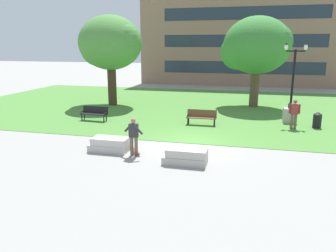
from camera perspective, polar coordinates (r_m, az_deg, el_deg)
name	(u,v)px	position (r m, az deg, el deg)	size (l,w,h in m)	color
ground_plane	(187,144)	(16.32, 3.38, -3.07)	(140.00, 140.00, 0.00)	gray
grass_lawn	(211,107)	(25.95, 7.42, 3.28)	(40.00, 20.00, 0.02)	#4C8438
concrete_block_center	(110,145)	(15.31, -10.11, -3.22)	(1.80, 0.90, 0.64)	#BCB7B2
concrete_block_left	(186,156)	(13.54, 3.14, -5.31)	(1.80, 0.90, 0.64)	#B2ADA3
person_skateboarder	(134,135)	(14.33, -6.00, -1.50)	(0.98, 0.47, 1.71)	brown
skateboard	(136,152)	(14.90, -5.63, -4.45)	(0.70, 0.97, 0.14)	maroon
park_bench_near_left	(95,113)	(21.57, -12.67, 2.30)	(1.83, 0.66, 0.90)	black
park_bench_near_right	(202,116)	(20.04, 5.86, 1.70)	(1.80, 0.54, 0.90)	brown
lamp_post_left	(290,107)	(21.83, 20.55, 3.17)	(1.32, 0.80, 4.88)	#ADA89E
tree_far_right	(110,44)	(26.66, -10.11, 13.92)	(5.16, 4.91, 6.99)	#42301E
tree_near_right	(256,46)	(26.41, 15.09, 13.25)	(5.32, 5.06, 6.87)	brown
trash_bin	(317,120)	(21.06, 24.56, 0.99)	(0.49, 0.49, 0.96)	black
person_bystander_near_lawn	(294,113)	(20.20, 21.14, 2.20)	(0.63, 0.25, 1.71)	brown
building_facade_distant	(243,30)	(39.89, 12.92, 15.98)	(24.33, 1.03, 12.83)	#8E6B56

